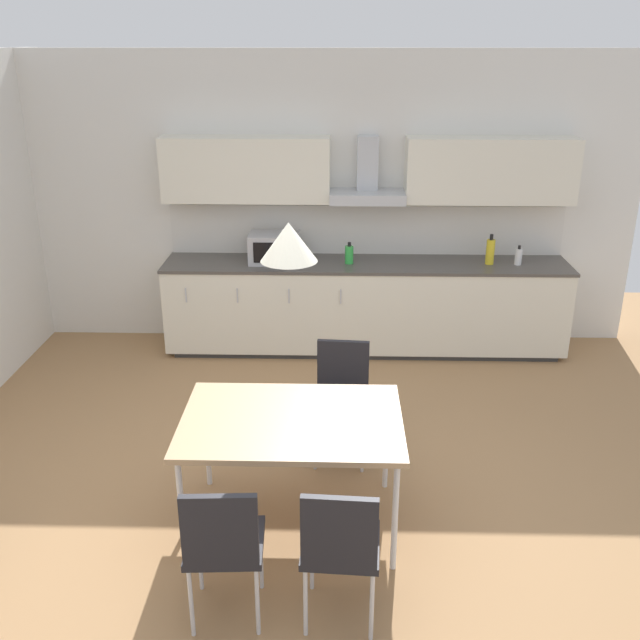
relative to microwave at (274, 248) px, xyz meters
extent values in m
cube|color=#9E754C|center=(0.30, -2.60, -1.05)|extent=(8.12, 8.78, 0.02)
cube|color=silver|center=(0.30, 0.37, 0.38)|extent=(6.49, 0.10, 2.84)
cube|color=#333333|center=(0.89, 0.00, -1.01)|extent=(3.74, 0.59, 0.05)
cube|color=silver|center=(0.89, 0.00, -0.58)|extent=(3.89, 0.64, 0.82)
cube|color=#4C4742|center=(0.89, 0.00, -0.16)|extent=(3.91, 0.66, 0.03)
cube|color=silver|center=(-0.82, -0.33, -0.37)|extent=(0.01, 0.01, 0.14)
cube|color=silver|center=(-0.33, -0.33, -0.37)|extent=(0.01, 0.01, 0.14)
cube|color=silver|center=(0.16, -0.33, -0.37)|extent=(0.01, 0.01, 0.14)
cube|color=silver|center=(0.64, -0.33, -0.37)|extent=(0.01, 0.01, 0.14)
cube|color=silver|center=(0.89, 0.31, 0.10)|extent=(3.89, 0.02, 0.49)
cube|color=silver|center=(-0.27, 0.15, 0.73)|extent=(1.59, 0.34, 0.60)
cube|color=silver|center=(2.04, 0.15, 0.73)|extent=(1.59, 0.34, 0.60)
cube|color=#B7BABF|center=(0.89, 0.13, 0.47)|extent=(0.72, 0.40, 0.10)
cube|color=#B7BABF|center=(0.89, 0.24, 0.75)|extent=(0.20, 0.16, 0.55)
cube|color=#ADADB2|center=(0.00, 0.00, 0.00)|extent=(0.48, 0.34, 0.28)
cube|color=black|center=(-0.04, -0.17, 0.00)|extent=(0.29, 0.01, 0.20)
cylinder|color=yellow|center=(2.07, -0.01, -0.02)|extent=(0.08, 0.08, 0.24)
cylinder|color=black|center=(2.07, -0.01, 0.12)|extent=(0.03, 0.03, 0.05)
cylinder|color=green|center=(0.72, -0.03, -0.06)|extent=(0.08, 0.08, 0.17)
cylinder|color=black|center=(0.72, -0.03, 0.05)|extent=(0.03, 0.03, 0.04)
cylinder|color=white|center=(2.34, -0.03, -0.06)|extent=(0.07, 0.07, 0.16)
cylinder|color=black|center=(2.34, -0.03, 0.03)|extent=(0.03, 0.03, 0.03)
cube|color=tan|center=(0.34, -2.82, -0.30)|extent=(1.35, 0.95, 0.04)
cylinder|color=silver|center=(-0.27, -3.24, -0.68)|extent=(0.04, 0.04, 0.72)
cylinder|color=silver|center=(0.96, -3.24, -0.68)|extent=(0.04, 0.04, 0.72)
cylinder|color=silver|center=(-0.27, -2.41, -0.68)|extent=(0.04, 0.04, 0.72)
cylinder|color=silver|center=(0.96, -2.41, -0.68)|extent=(0.04, 0.04, 0.72)
cube|color=black|center=(0.04, -3.60, -0.59)|extent=(0.42, 0.42, 0.04)
cube|color=black|center=(0.05, -3.78, -0.37)|extent=(0.38, 0.06, 0.40)
cylinder|color=silver|center=(-0.14, -3.44, -0.82)|extent=(0.02, 0.02, 0.43)
cylinder|color=silver|center=(0.20, -3.42, -0.82)|extent=(0.02, 0.02, 0.43)
cylinder|color=silver|center=(-0.12, -3.78, -0.82)|extent=(0.02, 0.02, 0.43)
cylinder|color=silver|center=(0.22, -3.76, -0.82)|extent=(0.02, 0.02, 0.43)
cube|color=black|center=(0.65, -2.05, -0.59)|extent=(0.43, 0.43, 0.04)
cube|color=black|center=(0.66, -1.87, -0.37)|extent=(0.38, 0.07, 0.40)
cylinder|color=silver|center=(0.80, -2.23, -0.82)|extent=(0.02, 0.02, 0.43)
cylinder|color=silver|center=(0.46, -2.21, -0.82)|extent=(0.02, 0.02, 0.43)
cylinder|color=silver|center=(0.83, -1.89, -0.82)|extent=(0.02, 0.02, 0.43)
cylinder|color=silver|center=(0.49, -1.87, -0.82)|extent=(0.02, 0.02, 0.43)
cube|color=black|center=(0.65, -3.60, -0.59)|extent=(0.42, 0.42, 0.04)
cube|color=black|center=(0.64, -3.78, -0.37)|extent=(0.38, 0.06, 0.40)
cylinder|color=silver|center=(0.49, -3.42, -0.82)|extent=(0.02, 0.02, 0.43)
cylinder|color=silver|center=(0.83, -3.44, -0.82)|extent=(0.02, 0.02, 0.43)
cylinder|color=silver|center=(0.47, -3.76, -0.82)|extent=(0.02, 0.02, 0.43)
cylinder|color=silver|center=(0.81, -3.78, -0.82)|extent=(0.02, 0.02, 0.43)
cone|color=silver|center=(0.34, -2.82, 0.83)|extent=(0.32, 0.32, 0.22)
camera|label=1|loc=(0.62, -6.63, 1.86)|focal=40.00mm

